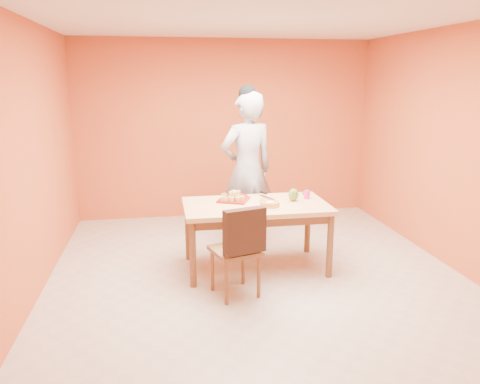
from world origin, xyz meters
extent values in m
plane|color=beige|center=(0.00, 0.00, 0.00)|extent=(5.00, 5.00, 0.00)
plane|color=silver|center=(0.00, 0.00, 2.70)|extent=(5.00, 5.00, 0.00)
plane|color=#C04B2C|center=(0.00, 2.50, 1.35)|extent=(4.50, 0.00, 4.50)
plane|color=#C04B2C|center=(-2.25, 0.00, 1.35)|extent=(0.00, 5.00, 5.00)
plane|color=#C04B2C|center=(2.25, 0.00, 1.35)|extent=(0.00, 5.00, 5.00)
cube|color=#F4BE7F|center=(0.03, 0.27, 0.73)|extent=(1.60, 0.90, 0.05)
cube|color=brown|center=(0.03, 0.27, 0.66)|extent=(1.48, 0.78, 0.10)
cylinder|color=brown|center=(-0.71, -0.12, 0.35)|extent=(0.07, 0.07, 0.71)
cylinder|color=brown|center=(-0.71, 0.66, 0.35)|extent=(0.07, 0.07, 0.71)
cylinder|color=brown|center=(0.77, -0.12, 0.35)|extent=(0.07, 0.07, 0.71)
cylinder|color=brown|center=(0.77, 0.66, 0.35)|extent=(0.07, 0.07, 0.71)
imported|color=#9D9C9F|center=(0.08, 1.09, 0.98)|extent=(0.82, 0.65, 1.97)
cube|color=maroon|center=(-0.19, 0.45, 0.77)|extent=(0.43, 0.43, 0.02)
cylinder|color=maroon|center=(-0.13, 0.61, 0.77)|extent=(0.34, 0.34, 0.02)
cylinder|color=white|center=(0.15, 0.09, 0.77)|extent=(0.32, 0.32, 0.01)
cylinder|color=#C27532|center=(0.15, 0.09, 0.80)|extent=(0.22, 0.22, 0.05)
cube|color=white|center=(0.16, 0.27, 0.83)|extent=(0.14, 0.25, 0.01)
ellipsoid|color=#59742C|center=(0.47, 0.31, 0.83)|extent=(0.12, 0.10, 0.15)
cylinder|color=#DF2177|center=(0.65, 0.39, 0.81)|extent=(0.08, 0.08, 0.10)
cylinder|color=#361D0E|center=(0.71, 0.58, 0.77)|extent=(0.10, 0.10, 0.03)
camera|label=1|loc=(-1.00, -4.65, 2.12)|focal=35.00mm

